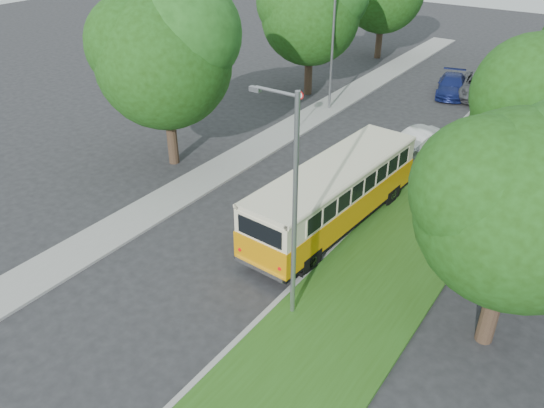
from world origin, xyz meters
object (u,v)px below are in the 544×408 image
Objects in this scene: lamppost_far at (331,48)px; vintage_bus at (334,196)px; car_silver at (397,160)px; car_grey at (480,86)px; lamppost_near at (292,204)px; car_blue at (452,85)px; car_white at (417,144)px.

lamppost_far is 0.74× the size of vintage_bus.
car_grey reaches higher than car_silver.
lamppost_near reaches higher than car_blue.
lamppost_far is at bearing -143.71° from car_grey.
car_blue is (-1.82, 11.49, -0.05)m from car_white.
car_silver is (-1.34, 12.40, -3.72)m from lamppost_near.
lamppost_near is at bearing -71.36° from vintage_bus.
lamppost_near is at bearing -64.29° from lamppost_far.
car_silver is 0.80× the size of car_blue.
lamppost_far is at bearing 115.71° from lamppost_near.
car_grey is at bearing 93.08° from vintage_bus.
car_blue is at bearing 98.14° from vintage_bus.
lamppost_far is at bearing -141.69° from car_blue.
car_silver is 0.68× the size of car_grey.
vintage_bus is at bearing -71.47° from car_silver.
car_silver is (0.17, 6.67, -0.85)m from vintage_bus.
car_blue is (5.88, 7.72, -3.43)m from lamppost_far.
car_silver is (7.57, -6.10, -3.47)m from lamppost_far.
car_silver is at bearing 96.15° from lamppost_near.
lamppost_near is 6.58m from vintage_bus.
lamppost_near is at bearing -63.84° from car_silver.
lamppost_near is 15.22m from car_white.
car_white is 11.63m from car_blue.
car_grey is (0.30, 21.13, -0.73)m from vintage_bus.
car_blue is at bearing 96.59° from lamppost_near.
car_white is (-1.21, 14.73, -3.63)m from lamppost_near.
car_grey is at bearing 92.57° from lamppost_near.
lamppost_near is 0.79× the size of vintage_bus.
vintage_bus is at bearing 104.74° from lamppost_near.
vintage_bus reaches higher than car_silver.
lamppost_far is 9.22m from car_white.
car_blue is (-3.03, 26.22, -3.68)m from lamppost_near.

